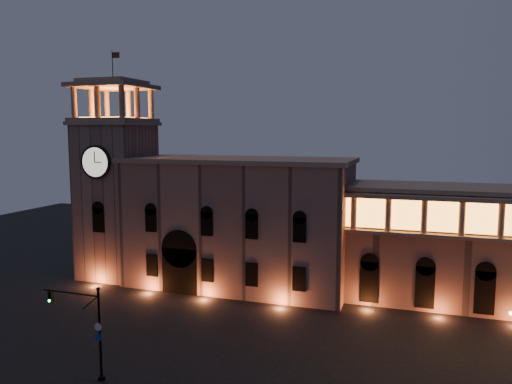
{
  "coord_description": "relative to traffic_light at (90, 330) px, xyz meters",
  "views": [
    {
      "loc": [
        21.42,
        -40.96,
        21.08
      ],
      "look_at": [
        2.53,
        16.0,
        13.83
      ],
      "focal_mm": 35.0,
      "sensor_mm": 36.0,
      "label": 1
    }
  ],
  "objects": [
    {
      "name": "government_building",
      "position": [
        2.78,
        28.69,
        4.46
      ],
      "size": [
        30.8,
        12.8,
        17.6
      ],
      "color": "#8A665A",
      "rests_on": "ground"
    },
    {
      "name": "clock_tower",
      "position": [
        -15.65,
        27.73,
        8.19
      ],
      "size": [
        9.8,
        9.8,
        32.4
      ],
      "color": "#8A665A",
      "rests_on": "ground"
    },
    {
      "name": "colonnade_wing",
      "position": [
        36.85,
        30.68,
        3.03
      ],
      "size": [
        40.6,
        11.5,
        14.5
      ],
      "color": "#846055",
      "rests_on": "ground"
    },
    {
      "name": "traffic_light",
      "position": [
        0.0,
        0.0,
        0.0
      ],
      "size": [
        5.98,
        0.63,
        8.2
      ],
      "rotation": [
        0.0,
        0.0,
        -0.01
      ],
      "color": "black",
      "rests_on": "ground"
    },
    {
      "name": "ground",
      "position": [
        4.85,
        6.75,
        -4.31
      ],
      "size": [
        160.0,
        160.0,
        0.0
      ],
      "primitive_type": "plane",
      "color": "black",
      "rests_on": "ground"
    }
  ]
}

